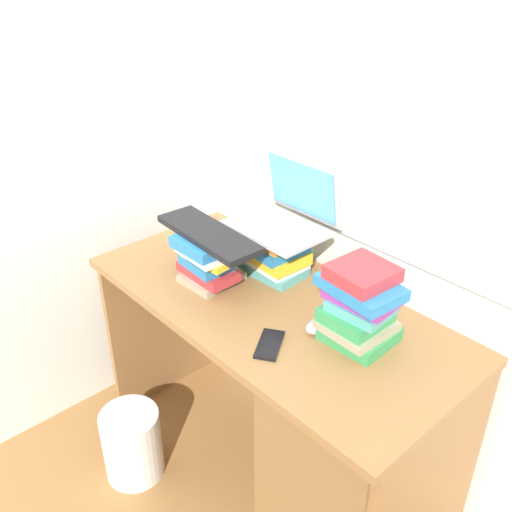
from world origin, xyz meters
name	(u,v)px	position (x,y,z in m)	size (l,w,h in m)	color
ground_plane	(269,465)	(0.00, 0.00, 0.00)	(6.00, 6.00, 0.00)	olive
wall_back	(354,123)	(0.00, 0.35, 1.30)	(6.00, 0.06, 2.60)	silver
wall_left	(119,93)	(-0.84, 0.00, 1.30)	(0.05, 6.00, 2.60)	silver
desk	(336,440)	(0.33, -0.02, 0.42)	(1.32, 0.61, 0.77)	olive
book_stack_tall	(274,253)	(-0.13, 0.13, 0.86)	(0.23, 0.19, 0.17)	teal
book_stack_keyboard_riser	(209,258)	(-0.24, -0.07, 0.86)	(0.21, 0.20, 0.17)	gray
book_stack_side	(360,306)	(0.31, 0.05, 0.90)	(0.24, 0.20, 0.25)	#338C4C
laptop	(287,212)	(-0.12, 0.19, 1.00)	(0.33, 0.26, 0.23)	#B7BABF
keyboard	(209,234)	(-0.24, -0.06, 0.95)	(0.42, 0.14, 0.02)	black
computer_mouse	(319,325)	(0.21, 0.01, 0.79)	(0.06, 0.10, 0.04)	#A5A8AD
mug	(210,232)	(-0.46, 0.11, 0.82)	(0.12, 0.08, 0.09)	#B23F33
cell_phone	(270,344)	(0.16, -0.16, 0.78)	(0.07, 0.14, 0.01)	black
wastebasket	(132,444)	(-0.33, -0.40, 0.14)	(0.22, 0.22, 0.29)	silver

